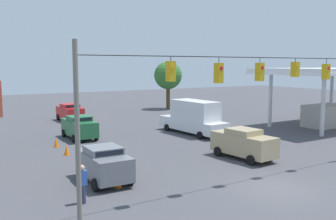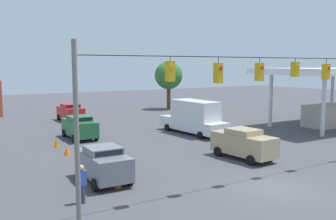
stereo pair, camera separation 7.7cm
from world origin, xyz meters
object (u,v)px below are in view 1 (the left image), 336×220
at_px(pedestrian, 82,184).
at_px(traffic_cone_nearest, 118,181).
at_px(overhead_signal_span, 259,93).
at_px(sedan_tan_crossing_near, 243,143).
at_px(traffic_cone_fourth, 67,150).
at_px(gas_station, 329,84).
at_px(sedan_red_withflow_deep, 70,112).
at_px(traffic_cone_third, 81,158).
at_px(traffic_cone_fifth, 56,142).
at_px(tree_horizon_left, 168,76).
at_px(box_truck_white_oncoming_far, 194,117).
at_px(sedan_green_withflow_far, 79,127).
at_px(traffic_cone_second, 99,168).
at_px(sedan_grey_parked_shoulder, 104,163).

bearing_deg(pedestrian, traffic_cone_nearest, -152.37).
distance_m(overhead_signal_span, sedan_tan_crossing_near, 6.19).
distance_m(traffic_cone_fourth, gas_station, 26.09).
bearing_deg(sedan_red_withflow_deep, traffic_cone_fourth, 72.26).
bearing_deg(traffic_cone_fourth, overhead_signal_span, 121.41).
bearing_deg(traffic_cone_third, traffic_cone_fifth, -89.31).
xyz_separation_m(traffic_cone_fourth, tree_horizon_left, (-20.21, -19.72, 4.31)).
xyz_separation_m(box_truck_white_oncoming_far, traffic_cone_fifth, (12.01, -0.83, -1.11)).
relative_size(box_truck_white_oncoming_far, tree_horizon_left, 1.13).
bearing_deg(traffic_cone_fifth, overhead_signal_span, 115.62).
xyz_separation_m(overhead_signal_span, sedan_green_withflow_far, (4.15, -16.31, -3.68)).
xyz_separation_m(sedan_red_withflow_deep, traffic_cone_fifth, (4.90, 12.61, -0.63)).
bearing_deg(gas_station, traffic_cone_second, 8.51).
distance_m(sedan_grey_parked_shoulder, pedestrian, 3.18).
bearing_deg(sedan_red_withflow_deep, sedan_tan_crossing_near, 101.75).
bearing_deg(sedan_tan_crossing_near, traffic_cone_nearest, 6.85).
relative_size(sedan_tan_crossing_near, gas_station, 0.33).
height_order(traffic_cone_nearest, tree_horizon_left, tree_horizon_left).
relative_size(traffic_cone_nearest, tree_horizon_left, 0.11).
relative_size(overhead_signal_span, tree_horizon_left, 2.90).
relative_size(sedan_grey_parked_shoulder, box_truck_white_oncoming_far, 0.52).
bearing_deg(sedan_green_withflow_far, traffic_cone_nearest, 79.70).
xyz_separation_m(sedan_grey_parked_shoulder, traffic_cone_third, (-0.16, -4.24, -0.62)).
bearing_deg(traffic_cone_nearest, pedestrian, 27.63).
relative_size(traffic_cone_fifth, gas_station, 0.05).
bearing_deg(overhead_signal_span, sedan_red_withflow_deep, -86.10).
height_order(traffic_cone_fourth, gas_station, gas_station).
bearing_deg(traffic_cone_fourth, pedestrian, 77.71).
bearing_deg(traffic_cone_fifth, tree_horizon_left, -140.14).
distance_m(sedan_red_withflow_deep, sedan_green_withflow_far, 10.56).
bearing_deg(gas_station, sedan_grey_parked_shoulder, 11.26).
bearing_deg(pedestrian, box_truck_white_oncoming_far, -141.16).
distance_m(sedan_tan_crossing_near, traffic_cone_fifth, 13.78).
bearing_deg(gas_station, sedan_tan_crossing_near, 18.23).
bearing_deg(traffic_cone_second, traffic_cone_nearest, 89.49).
bearing_deg(traffic_cone_fifth, traffic_cone_fourth, 88.73).
height_order(sedan_red_withflow_deep, traffic_cone_third, sedan_red_withflow_deep).
distance_m(sedan_red_withflow_deep, traffic_cone_fifth, 13.55).
bearing_deg(gas_station, pedestrian, 15.31).
height_order(overhead_signal_span, pedestrian, overhead_signal_span).
height_order(sedan_grey_parked_shoulder, traffic_cone_second, sedan_grey_parked_shoulder).
distance_m(box_truck_white_oncoming_far, tree_horizon_left, 19.70).
bearing_deg(traffic_cone_fourth, traffic_cone_fifth, -91.27).
height_order(sedan_tan_crossing_near, pedestrian, sedan_tan_crossing_near).
bearing_deg(overhead_signal_span, traffic_cone_fourth, -58.59).
xyz_separation_m(sedan_green_withflow_far, traffic_cone_fourth, (2.62, 5.21, -0.64)).
height_order(traffic_cone_second, gas_station, gas_station).
relative_size(gas_station, pedestrian, 7.97).
height_order(box_truck_white_oncoming_far, tree_horizon_left, tree_horizon_left).
relative_size(traffic_cone_second, gas_station, 0.05).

